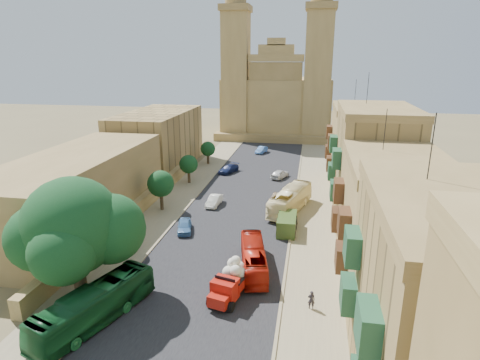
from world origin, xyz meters
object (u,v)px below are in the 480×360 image
(bus_green_north, at_px, (95,305))
(bus_cream_east, at_px, (290,200))
(car_white_b, at_px, (280,174))
(car_dkblue, at_px, (229,169))
(pedestrian_a, at_px, (311,300))
(olive_pickup, at_px, (287,224))
(car_blue_b, at_px, (261,150))
(car_white_a, at_px, (214,201))
(street_tree_b, at_px, (161,184))
(car_cream, at_px, (279,198))
(church, at_px, (277,97))
(red_truck, at_px, (231,280))
(bus_red_east, at_px, (253,258))
(ficus_tree, at_px, (74,229))
(car_blue_a, at_px, (185,226))
(street_tree_a, at_px, (118,225))
(pedestrian_c, at_px, (296,222))
(street_tree_d, at_px, (208,149))
(street_tree_c, at_px, (189,164))

(bus_green_north, height_order, bus_cream_east, bus_cream_east)
(car_white_b, bearing_deg, bus_green_north, 97.04)
(car_dkblue, relative_size, car_white_b, 1.10)
(bus_cream_east, xyz_separation_m, pedestrian_a, (2.88, -21.06, -0.70))
(olive_pickup, distance_m, car_dkblue, 25.49)
(car_blue_b, height_order, pedestrian_a, pedestrian_a)
(car_white_a, bearing_deg, street_tree_b, -152.70)
(street_tree_b, bearing_deg, car_cream, 20.85)
(church, xyz_separation_m, red_truck, (2.81, -72.30, -8.10))
(bus_red_east, height_order, car_cream, bus_red_east)
(red_truck, bearing_deg, street_tree_b, 125.91)
(bus_green_north, bearing_deg, car_blue_b, 104.16)
(ficus_tree, relative_size, car_blue_b, 2.58)
(church, bearing_deg, car_blue_a, -94.71)
(street_tree_a, height_order, bus_cream_east, street_tree_a)
(street_tree_b, relative_size, car_blue_b, 1.32)
(church, bearing_deg, olive_pickup, -83.67)
(bus_green_north, relative_size, pedestrian_c, 5.77)
(olive_pickup, distance_m, bus_green_north, 23.03)
(street_tree_d, bearing_deg, pedestrian_c, -57.36)
(bus_green_north, bearing_deg, olive_pickup, 74.97)
(pedestrian_a, bearing_deg, street_tree_d, -70.75)
(olive_pickup, xyz_separation_m, car_blue_b, (-7.78, 38.39, -0.29))
(church, bearing_deg, bus_green_north, -94.79)
(bus_green_north, bearing_deg, car_blue_a, 104.30)
(car_white_b, bearing_deg, church, -62.27)
(bus_red_east, bearing_deg, car_white_a, -76.18)
(church, distance_m, car_dkblue, 37.28)
(car_cream, bearing_deg, car_white_b, -79.75)
(olive_pickup, distance_m, car_cream, 9.78)
(ficus_tree, bearing_deg, car_dkblue, 83.51)
(bus_cream_east, bearing_deg, car_dkblue, -38.06)
(car_dkblue, bearing_deg, car_cream, -31.91)
(street_tree_a, bearing_deg, pedestrian_a, -18.28)
(car_blue_b, bearing_deg, car_dkblue, -88.90)
(church, xyz_separation_m, pedestrian_c, (7.50, -57.94, -8.61))
(car_blue_a, bearing_deg, ficus_tree, -123.17)
(pedestrian_a, bearing_deg, street_tree_c, -62.79)
(street_tree_c, xyz_separation_m, street_tree_d, (0.00, 12.00, -0.19))
(street_tree_b, xyz_separation_m, red_truck, (12.81, -17.69, -2.12))
(car_dkblue, bearing_deg, bus_cream_east, -32.95)
(olive_pickup, bearing_deg, street_tree_b, 166.37)
(bus_green_north, relative_size, bus_cream_east, 0.98)
(bus_red_east, bearing_deg, church, -98.48)
(bus_red_east, distance_m, pedestrian_a, 7.51)
(pedestrian_a, bearing_deg, bus_green_north, 10.83)
(bus_green_north, xyz_separation_m, car_white_b, (10.47, 40.04, -0.75))
(car_dkblue, bearing_deg, olive_pickup, -41.69)
(street_tree_c, relative_size, olive_pickup, 0.96)
(olive_pickup, bearing_deg, car_blue_a, -169.91)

